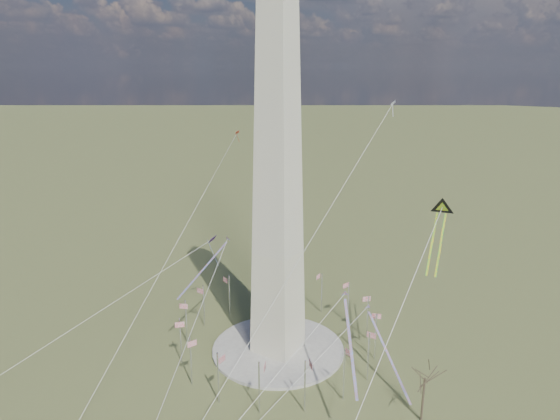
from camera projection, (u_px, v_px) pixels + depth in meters
The scene contains 12 objects.
ground at pixel (278, 350), 136.80m from camera, with size 2000.00×2000.00×0.00m, color #495128.
plaza at pixel (278, 349), 136.69m from camera, with size 36.00×36.00×0.80m, color #B0AEA1.
washington_monument at pixel (278, 179), 123.52m from camera, with size 15.56×15.56×100.00m.
flagpole_ring at pixel (278, 326), 134.79m from camera, with size 54.40×54.40×13.00m.
tree_near at pixel (425, 375), 106.64m from camera, with size 9.03×9.03×15.80m.
kite_delta_black at pixel (441, 212), 119.29m from camera, with size 7.00×17.70×14.46m.
kite_diamond_purple at pixel (212, 242), 148.85m from camera, with size 2.01×3.22×10.10m.
kite_streamer_left at pixel (349, 329), 108.74m from camera, with size 12.29×18.27×14.34m.
kite_streamer_mid at pixel (210, 261), 134.40m from camera, with size 4.45×18.41×12.72m.
kite_streamer_right at pixel (381, 339), 123.64m from camera, with size 17.90×15.06×15.18m.
kite_small_red at pixel (237, 134), 174.11m from camera, with size 1.27×1.93×4.20m.
kite_small_white at pixel (393, 105), 150.57m from camera, with size 1.96×1.71×5.10m.
Camera 1 is at (63.67, -102.64, 74.86)m, focal length 32.00 mm.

